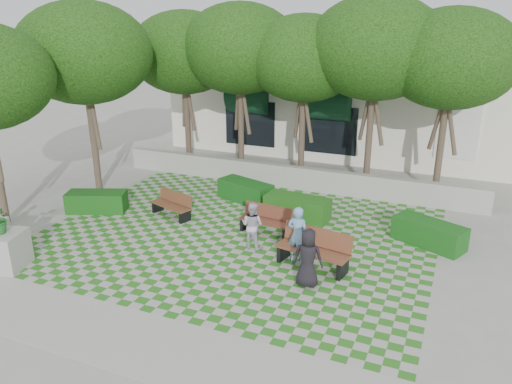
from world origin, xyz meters
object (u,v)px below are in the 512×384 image
at_px(bench_east, 314,249).
at_px(person_white, 252,225).
at_px(hedge_midright, 297,207).
at_px(hedge_west, 97,202).
at_px(hedge_midleft, 246,191).
at_px(person_dark, 308,258).
at_px(planter_front, 3,243).
at_px(person_blue, 298,235).
at_px(bench_mid, 266,220).
at_px(bench_west, 172,205).
at_px(hedge_east, 429,233).

relative_size(bench_east, person_white, 1.49).
height_order(hedge_midright, hedge_west, hedge_midright).
relative_size(hedge_midleft, person_dark, 1.36).
bearing_deg(planter_front, person_blue, 25.05).
xyz_separation_m(bench_mid, person_white, (0.01, -1.16, 0.29)).
relative_size(person_dark, person_white, 1.09).
bearing_deg(person_dark, bench_west, -30.84).
distance_m(hedge_midright, planter_front, 9.08).
height_order(person_blue, person_white, person_blue).
distance_m(hedge_west, person_blue, 7.89).
height_order(bench_mid, hedge_west, bench_mid).
relative_size(bench_mid, person_blue, 1.04).
bearing_deg(person_blue, bench_mid, -39.31).
distance_m(hedge_east, hedge_midleft, 6.82).
bearing_deg(person_blue, person_white, -8.91).
distance_m(hedge_east, person_white, 5.37).
bearing_deg(hedge_midleft, hedge_east, -11.24).
relative_size(bench_east, planter_front, 1.16).
bearing_deg(hedge_east, hedge_midleft, 168.76).
distance_m(planter_front, person_blue, 8.08).
relative_size(bench_mid, hedge_midleft, 0.82).
bearing_deg(person_white, hedge_midright, -94.00).
height_order(hedge_midleft, person_dark, person_dark).
bearing_deg(person_blue, hedge_midleft, -44.01).
bearing_deg(person_dark, hedge_east, -130.90).
xyz_separation_m(bench_east, hedge_midleft, (-3.88, 4.04, -0.15)).
height_order(bench_east, bench_west, bench_east).
bearing_deg(hedge_east, person_dark, -125.30).
distance_m(bench_mid, planter_front, 7.63).
relative_size(bench_west, hedge_east, 0.81).
bearing_deg(person_blue, hedge_midright, -65.65).
height_order(planter_front, person_dark, planter_front).
bearing_deg(bench_mid, bench_west, -174.95).
bearing_deg(hedge_east, person_white, -155.03).
bearing_deg(hedge_midleft, bench_west, -125.61).
xyz_separation_m(hedge_midleft, person_white, (1.83, -3.59, 0.35)).
xyz_separation_m(bench_east, person_dark, (0.15, -1.05, 0.26)).
bearing_deg(person_white, bench_west, -12.32).
xyz_separation_m(bench_west, person_blue, (5.10, -1.61, 0.43)).
bearing_deg(bench_west, person_white, 0.06).
relative_size(bench_mid, bench_west, 1.01).
height_order(person_blue, person_dark, person_blue).
bearing_deg(bench_east, hedge_east, 54.85).
xyz_separation_m(hedge_east, hedge_west, (-11.13, -1.71, -0.01)).
xyz_separation_m(bench_west, hedge_east, (8.40, 1.06, -0.04)).
height_order(hedge_west, planter_front, planter_front).
bearing_deg(hedge_midright, planter_front, -133.74).
xyz_separation_m(hedge_midright, hedge_midleft, (-2.33, 0.87, -0.01)).
bearing_deg(hedge_midright, bench_mid, -107.98).
bearing_deg(person_dark, hedge_midleft, -57.31).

